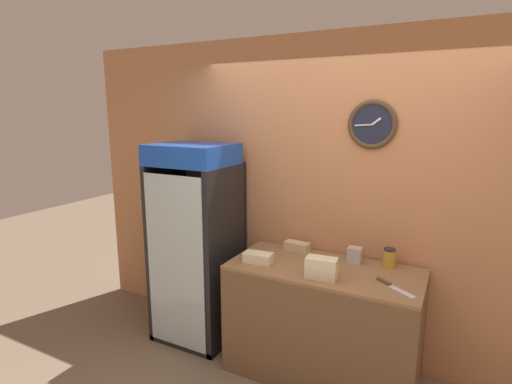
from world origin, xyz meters
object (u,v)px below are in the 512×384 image
object	(u,v)px
sandwich_stack_bottom	(321,273)
condiment_jar	(389,258)
chefs_knife	(390,285)
napkin_dispenser	(355,255)
sandwich_flat_left	(258,258)
beverage_cooler	(199,233)
sandwich_stack_middle	(322,263)
sandwich_flat_right	(297,246)

from	to	relation	value
sandwich_stack_bottom	condiment_jar	xyz separation A→B (m)	(0.39, 0.45, 0.03)
sandwich_stack_bottom	chefs_knife	world-z (taller)	sandwich_stack_bottom
condiment_jar	chefs_knife	bearing A→B (deg)	-79.04
sandwich_stack_bottom	napkin_dispenser	world-z (taller)	napkin_dispenser
sandwich_flat_left	napkin_dispenser	distance (m)	0.76
beverage_cooler	chefs_knife	bearing A→B (deg)	-5.83
beverage_cooler	sandwich_flat_left	size ratio (longest dim) A/B	7.70
beverage_cooler	condiment_jar	xyz separation A→B (m)	(1.65, 0.17, -0.00)
condiment_jar	beverage_cooler	bearing A→B (deg)	-173.97
chefs_knife	sandwich_stack_middle	bearing A→B (deg)	-168.19
beverage_cooler	napkin_dispenser	size ratio (longest dim) A/B	15.04
sandwich_stack_bottom	sandwich_stack_middle	xyz separation A→B (m)	(0.00, 0.00, 0.08)
sandwich_flat_left	napkin_dispenser	size ratio (longest dim) A/B	1.95
sandwich_flat_left	beverage_cooler	bearing A→B (deg)	163.54
sandwich_stack_middle	napkin_dispenser	distance (m)	0.45
sandwich_flat_left	chefs_knife	world-z (taller)	sandwich_flat_left
beverage_cooler	sandwich_flat_right	xyz separation A→B (m)	(0.89, 0.18, -0.04)
chefs_knife	napkin_dispenser	xyz separation A→B (m)	(-0.33, 0.32, 0.05)
sandwich_stack_bottom	sandwich_flat_right	world-z (taller)	same
sandwich_flat_left	condiment_jar	distance (m)	1.01
sandwich_stack_bottom	napkin_dispenser	distance (m)	0.44
sandwich_stack_bottom	condiment_jar	bearing A→B (deg)	48.60
sandwich_stack_bottom	sandwich_flat_left	size ratio (longest dim) A/B	0.98
sandwich_stack_middle	napkin_dispenser	size ratio (longest dim) A/B	1.93
sandwich_stack_middle	chefs_knife	bearing A→B (deg)	11.81
sandwich_stack_bottom	chefs_knife	xyz separation A→B (m)	(0.46, 0.10, -0.03)
beverage_cooler	sandwich_flat_left	bearing A→B (deg)	-16.46
beverage_cooler	sandwich_stack_middle	world-z (taller)	beverage_cooler
beverage_cooler	napkin_dispenser	world-z (taller)	beverage_cooler
beverage_cooler	sandwich_flat_left	distance (m)	0.75
sandwich_flat_left	napkin_dispenser	bearing A→B (deg)	28.23
chefs_knife	beverage_cooler	bearing A→B (deg)	174.17
beverage_cooler	chefs_knife	xyz separation A→B (m)	(1.72, -0.18, -0.07)
sandwich_stack_middle	chefs_knife	world-z (taller)	sandwich_stack_middle
sandwich_flat_right	sandwich_flat_left	bearing A→B (deg)	-113.96
chefs_knife	napkin_dispenser	distance (m)	0.46
sandwich_flat_left	condiment_jar	bearing A→B (deg)	22.52
chefs_knife	sandwich_flat_left	bearing A→B (deg)	-177.90
condiment_jar	napkin_dispenser	world-z (taller)	condiment_jar
sandwich_flat_right	napkin_dispenser	bearing A→B (deg)	-3.17
sandwich_flat_right	beverage_cooler	bearing A→B (deg)	-168.76
sandwich_flat_right	condiment_jar	size ratio (longest dim) A/B	1.53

